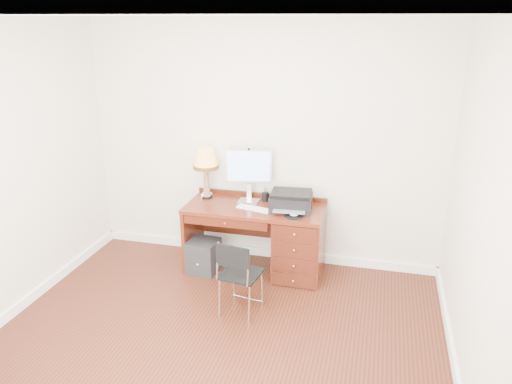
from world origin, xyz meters
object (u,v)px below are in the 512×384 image
(printer, at_px, (291,201))
(chair, at_px, (239,271))
(monitor, at_px, (249,169))
(phone, at_px, (206,192))
(desk, at_px, (283,238))
(equipment_box, at_px, (204,256))
(leg_lamp, at_px, (206,161))

(printer, xyz_separation_m, chair, (-0.30, -0.96, -0.38))
(monitor, distance_m, phone, 0.59)
(desk, relative_size, phone, 7.04)
(monitor, bearing_deg, printer, -27.82)
(phone, bearing_deg, monitor, -2.46)
(desk, relative_size, monitor, 2.58)
(chair, distance_m, equipment_box, 1.00)
(leg_lamp, bearing_deg, phone, 120.95)
(monitor, distance_m, leg_lamp, 0.50)
(desk, distance_m, leg_lamp, 1.20)
(leg_lamp, xyz_separation_m, phone, (-0.01, 0.02, -0.37))
(desk, xyz_separation_m, chair, (-0.23, -0.93, 0.05))
(monitor, height_order, chair, monitor)
(desk, bearing_deg, chair, -104.04)
(printer, bearing_deg, desk, -168.35)
(printer, xyz_separation_m, phone, (-1.00, 0.14, -0.03))
(printer, relative_size, equipment_box, 1.26)
(monitor, relative_size, leg_lamp, 0.99)
(leg_lamp, distance_m, chair, 1.46)
(leg_lamp, relative_size, chair, 0.76)
(printer, distance_m, leg_lamp, 1.05)
(monitor, relative_size, chair, 0.76)
(phone, distance_m, equipment_box, 0.73)
(phone, bearing_deg, leg_lamp, -61.75)
(desk, bearing_deg, equipment_box, -166.82)
(desk, height_order, phone, phone)
(leg_lamp, xyz_separation_m, equipment_box, (0.06, -0.34, -1.00))
(chair, bearing_deg, leg_lamp, 131.29)
(printer, relative_size, chair, 0.61)
(leg_lamp, bearing_deg, chair, -57.36)
(equipment_box, bearing_deg, leg_lamp, 104.72)
(chair, bearing_deg, desk, 84.60)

